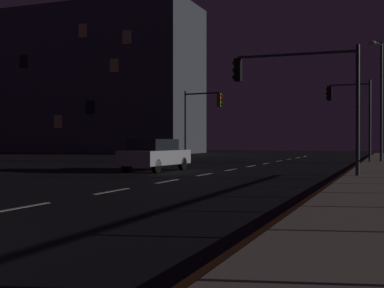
{
  "coord_description": "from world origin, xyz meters",
  "views": [
    {
      "loc": [
        7.71,
        -4.29,
        1.5
      ],
      "look_at": [
        -1.77,
        20.13,
        1.32
      ],
      "focal_mm": 48.34,
      "sensor_mm": 36.0,
      "label": 1
    }
  ],
  "objects_px": {
    "traffic_light_mid_left": "(351,105)",
    "building_distant": "(97,82)",
    "car": "(155,154)",
    "traffic_light_overhead_east": "(201,112)",
    "traffic_light_far_left": "(298,84)",
    "street_lamp_median": "(380,90)"
  },
  "relations": [
    {
      "from": "traffic_light_mid_left",
      "to": "building_distant",
      "type": "distance_m",
      "value": 37.41
    },
    {
      "from": "car",
      "to": "traffic_light_overhead_east",
      "type": "distance_m",
      "value": 12.58
    },
    {
      "from": "traffic_light_far_left",
      "to": "street_lamp_median",
      "type": "distance_m",
      "value": 15.09
    },
    {
      "from": "traffic_light_mid_left",
      "to": "building_distant",
      "type": "xyz_separation_m",
      "value": [
        -31.4,
        19.74,
        4.94
      ]
    },
    {
      "from": "traffic_light_overhead_east",
      "to": "building_distant",
      "type": "height_order",
      "value": "building_distant"
    },
    {
      "from": "traffic_light_overhead_east",
      "to": "street_lamp_median",
      "type": "height_order",
      "value": "street_lamp_median"
    },
    {
      "from": "traffic_light_far_left",
      "to": "building_distant",
      "type": "bearing_deg",
      "value": 131.79
    },
    {
      "from": "traffic_light_mid_left",
      "to": "traffic_light_overhead_east",
      "type": "xyz_separation_m",
      "value": [
        -10.37,
        -0.1,
        -0.2
      ]
    },
    {
      "from": "street_lamp_median",
      "to": "building_distant",
      "type": "distance_m",
      "value": 38.53
    },
    {
      "from": "traffic_light_overhead_east",
      "to": "street_lamp_median",
      "type": "distance_m",
      "value": 12.22
    },
    {
      "from": "car",
      "to": "traffic_light_far_left",
      "type": "relative_size",
      "value": 0.88
    },
    {
      "from": "traffic_light_overhead_east",
      "to": "street_lamp_median",
      "type": "relative_size",
      "value": 0.66
    },
    {
      "from": "traffic_light_mid_left",
      "to": "traffic_light_overhead_east",
      "type": "bearing_deg",
      "value": -179.45
    },
    {
      "from": "traffic_light_far_left",
      "to": "street_lamp_median",
      "type": "height_order",
      "value": "street_lamp_median"
    },
    {
      "from": "traffic_light_far_left",
      "to": "car",
      "type": "bearing_deg",
      "value": 164.32
    },
    {
      "from": "traffic_light_mid_left",
      "to": "traffic_light_far_left",
      "type": "relative_size",
      "value": 1.03
    },
    {
      "from": "traffic_light_mid_left",
      "to": "traffic_light_overhead_east",
      "type": "relative_size",
      "value": 1.02
    },
    {
      "from": "traffic_light_mid_left",
      "to": "street_lamp_median",
      "type": "bearing_deg",
      "value": 16.65
    },
    {
      "from": "car",
      "to": "traffic_light_far_left",
      "type": "xyz_separation_m",
      "value": [
        7.37,
        -2.07,
        2.98
      ]
    },
    {
      "from": "car",
      "to": "traffic_light_mid_left",
      "type": "xyz_separation_m",
      "value": [
        8.36,
        12.2,
        2.98
      ]
    },
    {
      "from": "traffic_light_overhead_east",
      "to": "building_distant",
      "type": "distance_m",
      "value": 29.36
    },
    {
      "from": "traffic_light_mid_left",
      "to": "street_lamp_median",
      "type": "xyz_separation_m",
      "value": [
        1.77,
        0.53,
        0.98
      ]
    }
  ]
}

